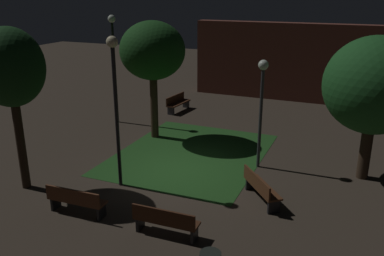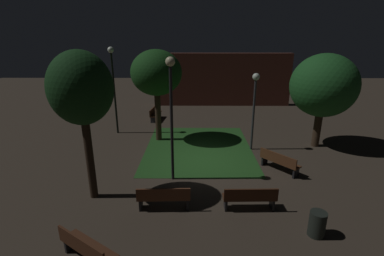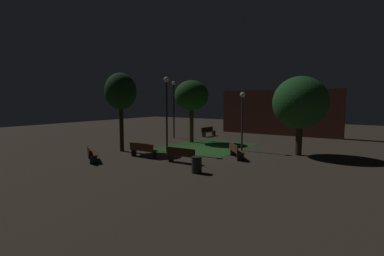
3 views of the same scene
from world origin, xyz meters
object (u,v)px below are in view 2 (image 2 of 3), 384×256
(trash_bin, at_px, (317,224))
(lamp_post_plaza_east, at_px, (113,77))
(bench_back_row, at_px, (86,248))
(bench_front_right, at_px, (155,113))
(lamp_post_near_wall, at_px, (171,101))
(lamp_post_plaza_west, at_px, (255,98))
(tree_back_left, at_px, (324,86))
(tree_near_wall, at_px, (156,74))
(tree_tall_center, at_px, (81,90))
(bench_path_side, at_px, (250,197))
(bench_by_lamp, at_px, (164,197))
(bench_lawn_edge, at_px, (279,161))

(trash_bin, bearing_deg, lamp_post_plaza_east, 132.00)
(bench_back_row, height_order, bench_front_right, same)
(bench_back_row, bearing_deg, lamp_post_near_wall, 67.60)
(bench_front_right, bearing_deg, lamp_post_plaza_east, -123.45)
(bench_back_row, bearing_deg, lamp_post_plaza_west, 53.55)
(tree_back_left, height_order, lamp_post_plaza_east, lamp_post_plaza_east)
(tree_near_wall, bearing_deg, lamp_post_plaza_east, 156.19)
(tree_tall_center, xyz_separation_m, lamp_post_plaza_east, (-1.07, 7.28, -0.53))
(tree_back_left, relative_size, trash_bin, 6.29)
(bench_front_right, bearing_deg, lamp_post_plaza_west, -43.44)
(bench_front_right, distance_m, lamp_post_plaza_west, 8.41)
(tree_back_left, relative_size, lamp_post_near_wall, 0.99)
(bench_path_side, relative_size, tree_back_left, 0.37)
(tree_tall_center, distance_m, lamp_post_plaza_west, 8.28)
(tree_back_left, bearing_deg, lamp_post_plaza_west, -171.79)
(bench_by_lamp, relative_size, bench_front_right, 0.99)
(bench_front_right, bearing_deg, tree_tall_center, -94.82)
(bench_lawn_edge, xyz_separation_m, bench_back_row, (-6.49, -5.29, 0.00))
(bench_back_row, distance_m, tree_tall_center, 4.83)
(tree_tall_center, bearing_deg, bench_path_side, -8.17)
(lamp_post_plaza_east, relative_size, trash_bin, 6.61)
(bench_path_side, relative_size, bench_back_row, 1.02)
(bench_lawn_edge, height_order, bench_back_row, same)
(bench_by_lamp, bearing_deg, bench_front_right, 99.40)
(bench_path_side, relative_size, lamp_post_plaza_west, 0.45)
(bench_front_right, xyz_separation_m, lamp_post_plaza_east, (-1.94, -2.93, 2.98))
(bench_front_right, xyz_separation_m, lamp_post_near_wall, (1.96, -8.86, 2.86))
(tree_back_left, bearing_deg, bench_front_right, 152.00)
(lamp_post_near_wall, bearing_deg, bench_back_row, -112.40)
(bench_front_right, height_order, trash_bin, bench_front_right)
(bench_lawn_edge, distance_m, tree_back_left, 5.08)
(bench_by_lamp, height_order, tree_back_left, tree_back_left)
(bench_front_right, relative_size, trash_bin, 2.35)
(bench_by_lamp, bearing_deg, bench_back_row, -126.02)
(tree_tall_center, height_order, lamp_post_near_wall, tree_tall_center)
(bench_path_side, distance_m, bench_back_row, 5.22)
(bench_by_lamp, relative_size, lamp_post_near_wall, 0.37)
(bench_by_lamp, bearing_deg, lamp_post_plaza_west, 53.37)
(tree_tall_center, relative_size, trash_bin, 6.73)
(bench_path_side, distance_m, lamp_post_plaza_east, 10.90)
(tree_near_wall, height_order, lamp_post_near_wall, tree_near_wall)
(bench_back_row, distance_m, trash_bin, 6.48)
(lamp_post_plaza_east, xyz_separation_m, lamp_post_plaza_west, (7.81, -2.64, -0.69))
(trash_bin, bearing_deg, tree_tall_center, 164.34)
(bench_by_lamp, xyz_separation_m, lamp_post_plaza_west, (4.05, 5.45, 2.29))
(tree_tall_center, distance_m, lamp_post_plaza_east, 7.38)
(tree_back_left, bearing_deg, tree_near_wall, 174.02)
(bench_lawn_edge, xyz_separation_m, tree_near_wall, (-5.78, 3.98, 3.33))
(bench_lawn_edge, xyz_separation_m, lamp_post_plaza_east, (-8.51, 5.18, 2.98))
(bench_back_row, distance_m, tree_back_left, 12.88)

